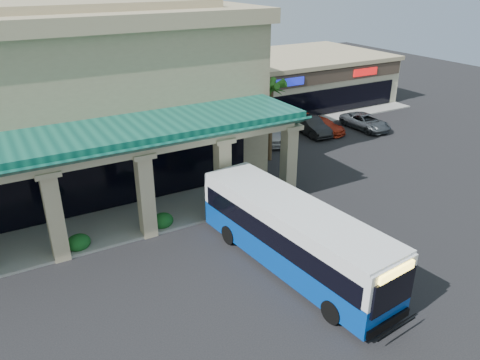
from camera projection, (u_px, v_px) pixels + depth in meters
ground at (246, 267)px, 22.37m from camera, size 110.00×110.00×0.00m
main_building at (6, 98)px, 29.05m from camera, size 30.80×14.80×11.35m
arcade at (36, 196)px, 22.94m from camera, size 30.00×6.20×5.70m
strip_mall at (279, 80)px, 48.47m from camera, size 22.50×12.50×4.90m
palm_0 at (271, 117)px, 33.54m from camera, size 2.40×2.40×6.60m
palm_1 at (260, 111)px, 36.53m from camera, size 2.40×2.40×5.80m
broadleaf_tree at (209, 105)px, 39.78m from camera, size 2.60×2.60×4.81m
transit_bus at (293, 237)px, 21.75m from camera, size 3.91×11.99×3.29m
pedestrian at (366, 256)px, 21.73m from camera, size 0.43×0.64×1.72m
car_silver at (272, 132)px, 38.34m from camera, size 3.03×5.19×1.66m
car_white at (311, 125)px, 40.09m from camera, size 1.93×4.68×1.51m
car_red at (322, 125)px, 40.52m from camera, size 3.02×4.71×1.27m
car_gray at (365, 122)px, 41.34m from camera, size 2.33×4.88×1.35m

